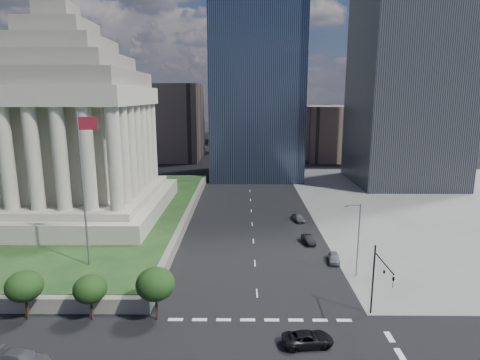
{
  "coord_description": "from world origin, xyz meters",
  "views": [
    {
      "loc": [
        -1.71,
        -25.19,
        23.67
      ],
      "look_at": [
        -2.09,
        20.87,
        14.0
      ],
      "focal_mm": 30.0,
      "sensor_mm": 36.0,
      "label": 1
    }
  ],
  "objects_px": {
    "street_lamp_north": "(357,236)",
    "parked_sedan_far": "(299,218)",
    "flagpole": "(84,182)",
    "parked_sedan_mid": "(308,240)",
    "traffic_signal_ne": "(379,276)",
    "suv_grey": "(21,359)",
    "war_memorial": "(65,109)",
    "pickup_truck": "(308,339)",
    "parked_sedan_near": "(334,258)"
  },
  "relations": [
    {
      "from": "street_lamp_north",
      "to": "parked_sedan_far",
      "type": "bearing_deg",
      "value": 100.22
    },
    {
      "from": "flagpole",
      "to": "parked_sedan_mid",
      "type": "bearing_deg",
      "value": 22.96
    },
    {
      "from": "parked_sedan_mid",
      "to": "traffic_signal_ne",
      "type": "bearing_deg",
      "value": -90.91
    },
    {
      "from": "flagpole",
      "to": "parked_sedan_far",
      "type": "distance_m",
      "value": 41.6
    },
    {
      "from": "street_lamp_north",
      "to": "suv_grey",
      "type": "distance_m",
      "value": 39.82
    },
    {
      "from": "war_memorial",
      "to": "parked_sedan_far",
      "type": "height_order",
      "value": "war_memorial"
    },
    {
      "from": "traffic_signal_ne",
      "to": "parked_sedan_mid",
      "type": "xyz_separation_m",
      "value": [
        -3.5,
        23.36,
        -4.6
      ]
    },
    {
      "from": "street_lamp_north",
      "to": "pickup_truck",
      "type": "relative_size",
      "value": 2.01
    },
    {
      "from": "traffic_signal_ne",
      "to": "street_lamp_north",
      "type": "xyz_separation_m",
      "value": [
        0.83,
        11.3,
        0.41
      ]
    },
    {
      "from": "pickup_truck",
      "to": "parked_sedan_near",
      "type": "distance_m",
      "value": 21.12
    },
    {
      "from": "suv_grey",
      "to": "parked_sedan_far",
      "type": "distance_m",
      "value": 52.54
    },
    {
      "from": "parked_sedan_near",
      "to": "traffic_signal_ne",
      "type": "bearing_deg",
      "value": -79.16
    },
    {
      "from": "pickup_truck",
      "to": "traffic_signal_ne",
      "type": "bearing_deg",
      "value": -70.25
    },
    {
      "from": "pickup_truck",
      "to": "suv_grey",
      "type": "bearing_deg",
      "value": 89.71
    },
    {
      "from": "traffic_signal_ne",
      "to": "parked_sedan_mid",
      "type": "distance_m",
      "value": 24.07
    },
    {
      "from": "parked_sedan_far",
      "to": "traffic_signal_ne",
      "type": "bearing_deg",
      "value": -94.1
    },
    {
      "from": "parked_sedan_mid",
      "to": "war_memorial",
      "type": "bearing_deg",
      "value": 156.29
    },
    {
      "from": "traffic_signal_ne",
      "to": "street_lamp_north",
      "type": "relative_size",
      "value": 0.8
    },
    {
      "from": "flagpole",
      "to": "parked_sedan_far",
      "type": "height_order",
      "value": "flagpole"
    },
    {
      "from": "pickup_truck",
      "to": "parked_sedan_near",
      "type": "xyz_separation_m",
      "value": [
        6.93,
        19.95,
        -0.02
      ]
    },
    {
      "from": "parked_sedan_near",
      "to": "parked_sedan_far",
      "type": "relative_size",
      "value": 0.95
    },
    {
      "from": "flagpole",
      "to": "parked_sedan_mid",
      "type": "distance_m",
      "value": 35.73
    },
    {
      "from": "parked_sedan_far",
      "to": "war_memorial",
      "type": "bearing_deg",
      "value": 171.59
    },
    {
      "from": "flagpole",
      "to": "suv_grey",
      "type": "xyz_separation_m",
      "value": [
        0.4,
        -17.81,
        -12.37
      ]
    },
    {
      "from": "flagpole",
      "to": "suv_grey",
      "type": "relative_size",
      "value": 3.88
    },
    {
      "from": "pickup_truck",
      "to": "parked_sedan_mid",
      "type": "height_order",
      "value": "pickup_truck"
    },
    {
      "from": "traffic_signal_ne",
      "to": "parked_sedan_near",
      "type": "xyz_separation_m",
      "value": [
        -1.0,
        15.83,
        -4.58
      ]
    },
    {
      "from": "suv_grey",
      "to": "parked_sedan_mid",
      "type": "xyz_separation_m",
      "value": [
        30.43,
        30.87,
        -0.1
      ]
    },
    {
      "from": "parked_sedan_near",
      "to": "parked_sedan_mid",
      "type": "distance_m",
      "value": 7.94
    },
    {
      "from": "parked_sedan_far",
      "to": "suv_grey",
      "type": "bearing_deg",
      "value": -135.15
    },
    {
      "from": "street_lamp_north",
      "to": "parked_sedan_near",
      "type": "relative_size",
      "value": 2.54
    },
    {
      "from": "suv_grey",
      "to": "parked_sedan_far",
      "type": "xyz_separation_m",
      "value": [
        30.43,
        42.83,
        -0.04
      ]
    },
    {
      "from": "flagpole",
      "to": "parked_sedan_far",
      "type": "xyz_separation_m",
      "value": [
        30.83,
        25.02,
        -12.41
      ]
    },
    {
      "from": "war_memorial",
      "to": "parked_sedan_mid",
      "type": "distance_m",
      "value": 48.98
    },
    {
      "from": "parked_sedan_near",
      "to": "parked_sedan_mid",
      "type": "bearing_deg",
      "value": 115.58
    },
    {
      "from": "flagpole",
      "to": "parked_sedan_mid",
      "type": "height_order",
      "value": "flagpole"
    },
    {
      "from": "pickup_truck",
      "to": "parked_sedan_mid",
      "type": "distance_m",
      "value": 27.84
    },
    {
      "from": "flagpole",
      "to": "parked_sedan_near",
      "type": "relative_size",
      "value": 5.08
    },
    {
      "from": "traffic_signal_ne",
      "to": "suv_grey",
      "type": "height_order",
      "value": "traffic_signal_ne"
    },
    {
      "from": "street_lamp_north",
      "to": "parked_sedan_far",
      "type": "xyz_separation_m",
      "value": [
        -4.33,
        24.02,
        -4.96
      ]
    },
    {
      "from": "parked_sedan_mid",
      "to": "parked_sedan_far",
      "type": "height_order",
      "value": "parked_sedan_far"
    },
    {
      "from": "flagpole",
      "to": "pickup_truck",
      "type": "bearing_deg",
      "value": -28.66
    },
    {
      "from": "war_memorial",
      "to": "traffic_signal_ne",
      "type": "distance_m",
      "value": 60.0
    },
    {
      "from": "war_memorial",
      "to": "flagpole",
      "type": "distance_m",
      "value": 28.16
    },
    {
      "from": "traffic_signal_ne",
      "to": "war_memorial",
      "type": "bearing_deg",
      "value": 143.58
    },
    {
      "from": "suv_grey",
      "to": "parked_sedan_mid",
      "type": "height_order",
      "value": "suv_grey"
    },
    {
      "from": "parked_sedan_far",
      "to": "parked_sedan_mid",
      "type": "bearing_deg",
      "value": -99.76
    },
    {
      "from": "traffic_signal_ne",
      "to": "street_lamp_north",
      "type": "bearing_deg",
      "value": 85.81
    },
    {
      "from": "traffic_signal_ne",
      "to": "parked_sedan_far",
      "type": "bearing_deg",
      "value": 95.66
    },
    {
      "from": "pickup_truck",
      "to": "parked_sedan_mid",
      "type": "xyz_separation_m",
      "value": [
        4.43,
        27.49,
        -0.04
      ]
    }
  ]
}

